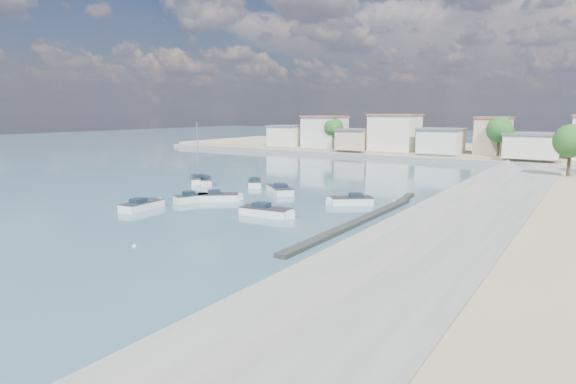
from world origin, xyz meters
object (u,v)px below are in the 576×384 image
object	(u,v)px
motorboat_f	(255,183)
sailboat	(198,179)
motorboat_d	(349,201)
motorboat_b	(221,197)
motorboat_h	(268,212)
motorboat_g	(206,182)
motorboat_c	(279,190)
motorboat_e	(194,198)
motorboat_a	(144,205)

from	to	relation	value
motorboat_f	sailboat	world-z (taller)	sailboat
motorboat_d	sailboat	distance (m)	26.66
motorboat_b	motorboat_h	size ratio (longest dim) A/B	0.81
motorboat_b	motorboat_g	bearing A→B (deg)	140.10
motorboat_f	motorboat_g	distance (m)	7.04
motorboat_h	motorboat_b	bearing A→B (deg)	158.69
motorboat_b	motorboat_c	distance (m)	8.85
motorboat_b	motorboat_d	xyz separation A→B (m)	(13.72, 6.21, -0.00)
motorboat_d	motorboat_e	xyz separation A→B (m)	(-15.89, -8.36, 0.00)
motorboat_d	motorboat_g	bearing A→B (deg)	175.20
motorboat_h	sailboat	bearing A→B (deg)	149.03
motorboat_c	motorboat_e	bearing A→B (deg)	-114.05
motorboat_b	motorboat_f	world-z (taller)	same
motorboat_c	sailboat	distance (m)	15.33
motorboat_a	motorboat_e	world-z (taller)	same
motorboat_e	motorboat_g	world-z (taller)	same
motorboat_f	motorboat_g	world-z (taller)	same
motorboat_b	motorboat_e	distance (m)	3.06
motorboat_d	sailboat	xyz separation A→B (m)	(-26.44, 3.44, 0.03)
motorboat_a	motorboat_h	world-z (taller)	same
motorboat_d	sailboat	bearing A→B (deg)	172.59
motorboat_a	motorboat_e	size ratio (longest dim) A/B	1.23
motorboat_d	sailboat	world-z (taller)	sailboat
motorboat_g	sailboat	xyz separation A→B (m)	(-2.93, 1.47, 0.03)
motorboat_d	motorboat_h	xyz separation A→B (m)	(-4.13, -9.95, 0.00)
motorboat_c	motorboat_e	world-z (taller)	same
sailboat	motorboat_h	bearing A→B (deg)	-30.97
motorboat_e	sailboat	bearing A→B (deg)	131.77
motorboat_c	sailboat	xyz separation A→B (m)	(-15.28, 1.18, 0.03)
motorboat_h	motorboat_c	bearing A→B (deg)	119.92
motorboat_g	motorboat_h	world-z (taller)	same
motorboat_c	motorboat_d	bearing A→B (deg)	-11.43
motorboat_f	motorboat_d	bearing A→B (deg)	-16.40
motorboat_c	motorboat_e	xyz separation A→B (m)	(-4.74, -10.62, -0.00)
motorboat_h	sailboat	size ratio (longest dim) A/B	0.66
motorboat_c	motorboat_h	size ratio (longest dim) A/B	0.97
motorboat_e	sailboat	distance (m)	15.83
motorboat_d	motorboat_g	size ratio (longest dim) A/B	1.25
motorboat_f	sailboat	bearing A→B (deg)	-170.07
motorboat_a	sailboat	bearing A→B (deg)	116.85
motorboat_a	motorboat_c	size ratio (longest dim) A/B	0.97
motorboat_e	motorboat_a	bearing A→B (deg)	-103.62
motorboat_b	motorboat_g	xyz separation A→B (m)	(-9.79, 8.18, 0.00)
motorboat_a	motorboat_g	distance (m)	17.54
motorboat_a	sailboat	size ratio (longest dim) A/B	0.63
motorboat_a	motorboat_d	size ratio (longest dim) A/B	1.15
motorboat_g	motorboat_f	bearing A→B (deg)	26.01
motorboat_c	sailboat	bearing A→B (deg)	175.58
motorboat_a	sailboat	xyz separation A→B (m)	(-9.06, 17.90, 0.03)
motorboat_c	motorboat_g	bearing A→B (deg)	-178.68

